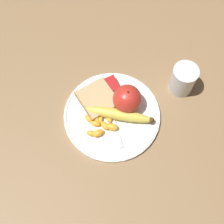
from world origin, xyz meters
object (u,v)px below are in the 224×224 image
(apple, at_px, (127,99))
(bread_slice, at_px, (98,99))
(fork, at_px, (112,117))
(plate, at_px, (112,115))
(juice_glass, at_px, (183,80))
(banana, at_px, (120,115))
(jam_packet, at_px, (111,85))

(apple, height_order, bread_slice, apple)
(fork, bearing_deg, bread_slice, 22.84)
(plate, relative_size, apple, 3.07)
(plate, xyz_separation_m, bread_slice, (0.06, 0.02, 0.02))
(juice_glass, xyz_separation_m, apple, (0.01, 0.18, 0.01))
(banana, xyz_separation_m, fork, (0.01, 0.02, -0.01))
(banana, bearing_deg, jam_packet, -11.11)
(plate, bearing_deg, juice_glass, -90.47)
(plate, relative_size, fork, 1.71)
(banana, distance_m, bread_slice, 0.08)
(plate, bearing_deg, jam_packet, -23.20)
(apple, relative_size, banana, 0.51)
(plate, xyz_separation_m, apple, (0.01, -0.05, 0.05))
(apple, bearing_deg, plate, 100.68)
(jam_packet, bearing_deg, fork, 157.06)
(plate, distance_m, juice_glass, 0.23)
(plate, bearing_deg, bread_slice, 17.35)
(jam_packet, bearing_deg, banana, 168.89)
(plate, height_order, fork, fork)
(juice_glass, relative_size, fork, 0.57)
(juice_glass, relative_size, bread_slice, 0.81)
(plate, height_order, bread_slice, bread_slice)
(plate, relative_size, juice_glass, 3.00)
(banana, xyz_separation_m, bread_slice, (0.07, 0.03, -0.01))
(bread_slice, height_order, jam_packet, same)
(juice_glass, height_order, banana, juice_glass)
(bread_slice, bearing_deg, jam_packet, -64.58)
(apple, bearing_deg, juice_glass, -93.76)
(jam_packet, bearing_deg, juice_glass, -113.87)
(juice_glass, height_order, bread_slice, juice_glass)
(apple, xyz_separation_m, jam_packet, (0.07, 0.02, -0.03))
(apple, distance_m, jam_packet, 0.08)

